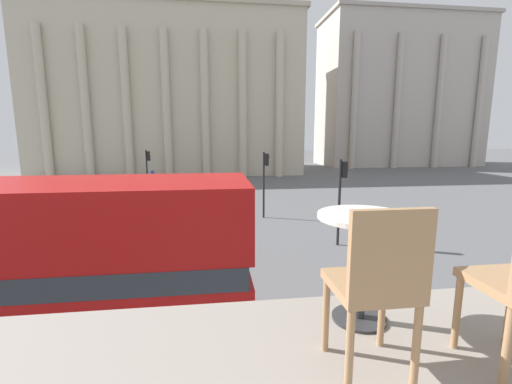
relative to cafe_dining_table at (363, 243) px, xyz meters
The scene contains 10 objects.
cafe_dining_table is the anchor object (origin of this frame).
cafe_chair_0 0.55m from the cafe_dining_table, 107.65° to the right, with size 0.40×0.40×0.91m.
plaza_building_left 46.19m from the cafe_dining_table, 97.17° to the left, with size 32.26×16.37×19.49m.
plaza_building_right 58.87m from the cafe_dining_table, 60.36° to the left, with size 24.83×11.53×22.67m.
traffic_light_near 13.23m from the cafe_dining_table, 68.97° to the left, with size 0.42×0.24×3.87m.
traffic_light_mid 17.98m from the cafe_dining_table, 83.06° to the left, with size 0.42×0.24×3.93m.
traffic_light_far 25.21m from the cafe_dining_table, 103.13° to the left, with size 0.42×0.24×3.78m.
pedestrian_red 24.70m from the cafe_dining_table, 96.18° to the left, with size 0.32×0.32×1.62m.
pedestrian_blue 32.94m from the cafe_dining_table, 101.74° to the left, with size 0.32×0.32×1.65m.
pedestrian_grey 16.29m from the cafe_dining_table, 115.90° to the left, with size 0.32×0.32×1.82m.
Camera 1 is at (0.26, -2.38, 4.97)m, focal length 24.00 mm.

